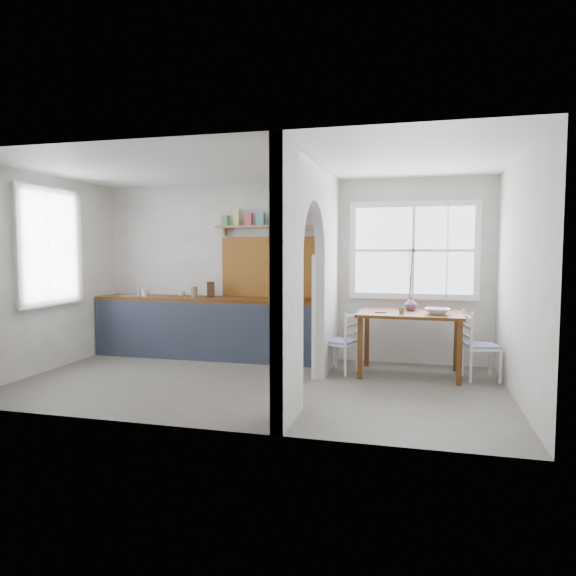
% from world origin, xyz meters
% --- Properties ---
extents(floor, '(5.80, 3.20, 0.01)m').
position_xyz_m(floor, '(0.00, 0.00, 0.00)').
color(floor, slate).
rests_on(floor, ground).
extents(ceiling, '(5.80, 3.20, 0.01)m').
position_xyz_m(ceiling, '(0.00, 0.00, 2.60)').
color(ceiling, silver).
rests_on(ceiling, walls).
extents(walls, '(5.81, 3.21, 2.60)m').
position_xyz_m(walls, '(0.00, 0.00, 1.30)').
color(walls, silver).
rests_on(walls, floor).
extents(partition, '(0.12, 3.20, 2.60)m').
position_xyz_m(partition, '(0.70, 0.06, 1.45)').
color(partition, silver).
rests_on(partition, floor).
extents(kitchen_window, '(0.10, 1.16, 1.50)m').
position_xyz_m(kitchen_window, '(-2.87, 0.00, 1.65)').
color(kitchen_window, white).
rests_on(kitchen_window, walls).
extents(nook_window, '(1.76, 0.10, 1.30)m').
position_xyz_m(nook_window, '(1.80, 1.56, 1.60)').
color(nook_window, white).
rests_on(nook_window, walls).
extents(counter, '(3.50, 0.60, 0.90)m').
position_xyz_m(counter, '(-1.13, 1.33, 0.46)').
color(counter, '#653113').
rests_on(counter, floor).
extents(sink, '(0.40, 0.40, 0.02)m').
position_xyz_m(sink, '(-2.43, 1.30, 0.89)').
color(sink, beige).
rests_on(sink, counter).
extents(backsplash, '(1.65, 0.03, 0.90)m').
position_xyz_m(backsplash, '(-0.20, 1.58, 1.35)').
color(backsplash, '#9A611B').
rests_on(backsplash, walls).
extents(shelf, '(1.75, 0.20, 0.21)m').
position_xyz_m(shelf, '(-0.20, 1.49, 2.01)').
color(shelf, olive).
rests_on(shelf, walls).
extents(pendant_lamp, '(0.26, 0.26, 0.16)m').
position_xyz_m(pendant_lamp, '(0.15, 1.15, 1.88)').
color(pendant_lamp, '#F3E4C2').
rests_on(pendant_lamp, ceiling).
extents(utensil_rail, '(0.02, 0.50, 0.02)m').
position_xyz_m(utensil_rail, '(0.61, 0.90, 1.45)').
color(utensil_rail, beige).
rests_on(utensil_rail, partition).
extents(dining_table, '(1.31, 0.89, 0.81)m').
position_xyz_m(dining_table, '(1.78, 0.91, 0.41)').
color(dining_table, '#653113').
rests_on(dining_table, floor).
extents(chair_left, '(0.48, 0.48, 0.82)m').
position_xyz_m(chair_left, '(0.90, 0.84, 0.41)').
color(chair_left, white).
rests_on(chair_left, floor).
extents(chair_right, '(0.46, 0.46, 0.85)m').
position_xyz_m(chair_right, '(2.65, 0.89, 0.43)').
color(chair_right, white).
rests_on(chair_right, floor).
extents(kettle, '(0.21, 0.19, 0.22)m').
position_xyz_m(kettle, '(0.14, 1.19, 1.01)').
color(kettle, silver).
rests_on(kettle, counter).
extents(mug_a, '(0.15, 0.15, 0.11)m').
position_xyz_m(mug_a, '(-2.15, 1.21, 0.96)').
color(mug_a, white).
rests_on(mug_a, counter).
extents(mug_b, '(0.14, 0.14, 0.09)m').
position_xyz_m(mug_b, '(-1.64, 1.40, 0.95)').
color(mug_b, beige).
rests_on(mug_b, counter).
extents(knife_block, '(0.15, 0.17, 0.23)m').
position_xyz_m(knife_block, '(-1.14, 1.37, 1.02)').
color(knife_block, '#462B1C').
rests_on(knife_block, counter).
extents(jar, '(0.12, 0.12, 0.15)m').
position_xyz_m(jar, '(-1.41, 1.35, 0.98)').
color(jar, '#75694B').
rests_on(jar, counter).
extents(towel_magenta, '(0.02, 0.03, 0.60)m').
position_xyz_m(towel_magenta, '(0.58, 0.99, 0.28)').
color(towel_magenta, '#B33559').
rests_on(towel_magenta, counter).
extents(towel_orange, '(0.02, 0.03, 0.52)m').
position_xyz_m(towel_orange, '(0.58, 0.95, 0.25)').
color(towel_orange, orange).
rests_on(towel_orange, counter).
extents(bowl, '(0.33, 0.33, 0.08)m').
position_xyz_m(bowl, '(2.11, 0.80, 0.85)').
color(bowl, white).
rests_on(bowl, dining_table).
extents(table_cup, '(0.09, 0.09, 0.08)m').
position_xyz_m(table_cup, '(1.68, 0.76, 0.85)').
color(table_cup, '#688D64').
rests_on(table_cup, dining_table).
extents(plate, '(0.18, 0.18, 0.01)m').
position_xyz_m(plate, '(1.41, 0.82, 0.82)').
color(plate, '#302C2C').
rests_on(plate, dining_table).
extents(vase, '(0.20, 0.20, 0.18)m').
position_xyz_m(vase, '(1.78, 1.12, 0.90)').
color(vase, '#6E437D').
rests_on(vase, dining_table).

